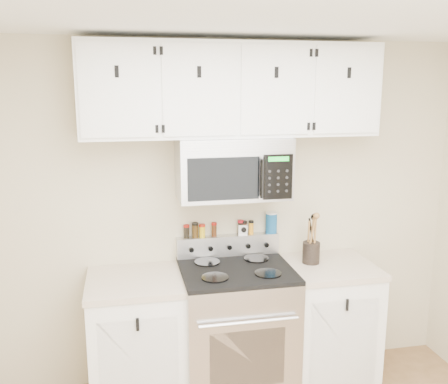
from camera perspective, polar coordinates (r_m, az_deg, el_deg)
The scene contains 16 objects.
back_wall at distance 3.67m, azimuth 0.35°, elevation -2.59°, with size 3.50×0.01×2.50m, color #BAAB8C.
range at distance 3.66m, azimuth 1.41°, elevation -15.49°, with size 0.76×0.65×1.10m.
base_cabinet_left at distance 3.61m, azimuth -9.87°, elevation -16.50°, with size 0.64×0.62×0.92m.
base_cabinet_right at distance 3.89m, azimuth 11.61°, elevation -14.43°, with size 0.64×0.62×0.92m.
microwave at distance 3.41m, azimuth 1.03°, elevation 2.80°, with size 0.76×0.44×0.42m.
upper_cabinets at distance 3.39m, azimuth 0.96°, elevation 11.58°, with size 2.00×0.35×0.62m.
utensil_crock at distance 3.68m, azimuth 9.93°, elevation -6.64°, with size 0.12×0.12×0.36m.
kitchen_timer at distance 3.69m, azimuth 2.17°, elevation -4.30°, with size 0.07×0.06×0.08m, color white.
salt_canister at distance 3.74m, azimuth 5.43°, elevation -3.49°, with size 0.09×0.09×0.16m.
spice_jar_0 at distance 3.62m, azimuth -4.31°, elevation -4.50°, with size 0.04×0.04×0.10m.
spice_jar_1 at distance 3.62m, azimuth -3.32°, elevation -4.36°, with size 0.05×0.05×0.11m.
spice_jar_2 at distance 3.63m, azimuth -2.51°, elevation -4.43°, with size 0.04×0.04×0.09m.
spice_jar_3 at distance 3.65m, azimuth -1.14°, elevation -4.29°, with size 0.04×0.04×0.10m.
spice_jar_4 at distance 3.68m, azimuth 1.90°, elevation -4.07°, with size 0.04×0.04×0.11m.
spice_jar_5 at distance 3.69m, azimuth 2.31°, elevation -4.09°, with size 0.04×0.04×0.10m.
spice_jar_6 at distance 3.70m, azimuth 3.13°, elevation -4.05°, with size 0.04×0.04×0.10m.
Camera 1 is at (-0.74, -1.73, 2.18)m, focal length 40.00 mm.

